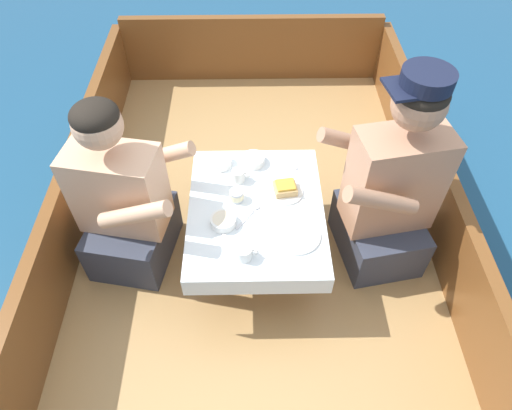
# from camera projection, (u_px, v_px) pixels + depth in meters

# --- Properties ---
(ground_plane) EXTENTS (60.00, 60.00, 0.00)m
(ground_plane) POSITION_uv_depth(u_px,v_px,m) (256.00, 262.00, 2.65)
(ground_plane) COLOR navy
(boat_deck) EXTENTS (1.95, 3.13, 0.24)m
(boat_deck) POSITION_uv_depth(u_px,v_px,m) (256.00, 250.00, 2.56)
(boat_deck) COLOR #A87F4C
(boat_deck) RESTS_ON ground_plane
(gunwale_port) EXTENTS (0.06, 3.13, 0.41)m
(gunwale_port) POSITION_uv_depth(u_px,v_px,m) (69.00, 215.00, 2.30)
(gunwale_port) COLOR brown
(gunwale_port) RESTS_ON boat_deck
(gunwale_starboard) EXTENTS (0.06, 3.13, 0.41)m
(gunwale_starboard) POSITION_uv_depth(u_px,v_px,m) (441.00, 210.00, 2.32)
(gunwale_starboard) COLOR brown
(gunwale_starboard) RESTS_ON boat_deck
(bow_coaming) EXTENTS (1.83, 0.06, 0.47)m
(bow_coaming) POSITION_uv_depth(u_px,v_px,m) (252.00, 48.00, 3.30)
(bow_coaming) COLOR brown
(bow_coaming) RESTS_ON boat_deck
(cockpit_table) EXTENTS (0.63, 0.79, 0.37)m
(cockpit_table) POSITION_uv_depth(u_px,v_px,m) (256.00, 213.00, 2.14)
(cockpit_table) COLOR #B2B2B7
(cockpit_table) RESTS_ON boat_deck
(person_port) EXTENTS (0.57, 0.52, 0.94)m
(person_port) POSITION_uv_depth(u_px,v_px,m) (124.00, 204.00, 2.12)
(person_port) COLOR #333847
(person_port) RESTS_ON boat_deck
(person_starboard) EXTENTS (0.57, 0.52, 1.07)m
(person_starboard) POSITION_uv_depth(u_px,v_px,m) (390.00, 192.00, 2.09)
(person_starboard) COLOR #333847
(person_starboard) RESTS_ON boat_deck
(plate_sandwich) EXTENTS (0.17, 0.17, 0.01)m
(plate_sandwich) POSITION_uv_depth(u_px,v_px,m) (285.00, 192.00, 2.18)
(plate_sandwich) COLOR white
(plate_sandwich) RESTS_ON cockpit_table
(plate_bread) EXTENTS (0.22, 0.22, 0.01)m
(plate_bread) POSITION_uv_depth(u_px,v_px,m) (296.00, 235.00, 2.00)
(plate_bread) COLOR white
(plate_bread) RESTS_ON cockpit_table
(sandwich) EXTENTS (0.12, 0.10, 0.05)m
(sandwich) POSITION_uv_depth(u_px,v_px,m) (285.00, 188.00, 2.15)
(sandwich) COLOR tan
(sandwich) RESTS_ON plate_sandwich
(bowl_port_near) EXTENTS (0.12, 0.12, 0.04)m
(bowl_port_near) POSITION_uv_depth(u_px,v_px,m) (253.00, 160.00, 2.30)
(bowl_port_near) COLOR white
(bowl_port_near) RESTS_ON cockpit_table
(bowl_starboard_near) EXTENTS (0.12, 0.12, 0.04)m
(bowl_starboard_near) POSITION_uv_depth(u_px,v_px,m) (223.00, 221.00, 2.03)
(bowl_starboard_near) COLOR white
(bowl_starboard_near) RESTS_ON cockpit_table
(bowl_center_far) EXTENTS (0.12, 0.12, 0.04)m
(bowl_center_far) POSITION_uv_depth(u_px,v_px,m) (220.00, 161.00, 2.29)
(bowl_center_far) COLOR white
(bowl_center_far) RESTS_ON cockpit_table
(coffee_cup_port) EXTENTS (0.10, 0.07, 0.06)m
(coffee_cup_port) POSITION_uv_depth(u_px,v_px,m) (244.00, 253.00, 1.91)
(coffee_cup_port) COLOR white
(coffee_cup_port) RESTS_ON cockpit_table
(coffee_cup_starboard) EXTENTS (0.09, 0.06, 0.06)m
(coffee_cup_starboard) POSITION_uv_depth(u_px,v_px,m) (239.00, 175.00, 2.21)
(coffee_cup_starboard) COLOR white
(coffee_cup_starboard) RESTS_ON cockpit_table
(tin_can) EXTENTS (0.07, 0.07, 0.05)m
(tin_can) POSITION_uv_depth(u_px,v_px,m) (237.00, 196.00, 2.13)
(tin_can) COLOR silver
(tin_can) RESTS_ON cockpit_table
(utensil_spoon_starboard) EXTENTS (0.11, 0.14, 0.01)m
(utensil_spoon_starboard) POSITION_uv_depth(u_px,v_px,m) (251.00, 213.00, 2.09)
(utensil_spoon_starboard) COLOR silver
(utensil_spoon_starboard) RESTS_ON cockpit_table
(utensil_knife_starboard) EXTENTS (0.09, 0.16, 0.00)m
(utensil_knife_starboard) POSITION_uv_depth(u_px,v_px,m) (263.00, 224.00, 2.05)
(utensil_knife_starboard) COLOR silver
(utensil_knife_starboard) RESTS_ON cockpit_table
(utensil_spoon_center) EXTENTS (0.05, 0.17, 0.01)m
(utensil_spoon_center) POSITION_uv_depth(u_px,v_px,m) (296.00, 174.00, 2.26)
(utensil_spoon_center) COLOR silver
(utensil_spoon_center) RESTS_ON cockpit_table
(utensil_knife_port) EXTENTS (0.12, 0.14, 0.00)m
(utensil_knife_port) POSITION_uv_depth(u_px,v_px,m) (232.00, 243.00, 1.98)
(utensil_knife_port) COLOR silver
(utensil_knife_port) RESTS_ON cockpit_table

